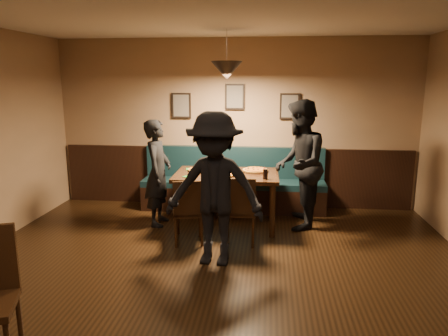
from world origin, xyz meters
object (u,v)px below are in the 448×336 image
object	(u,v)px
booth_bench	(233,180)
chair_near_right	(240,209)
diner_left	(158,173)
dining_table	(227,200)
tabasco_bottle	(264,171)
diner_front	(214,189)
soda_glass	(265,174)
chair_near_left	(188,210)
diner_right	(299,165)

from	to	relation	value
booth_bench	chair_near_right	distance (m)	1.47
diner_left	chair_near_right	bearing A→B (deg)	-116.14
dining_table	tabasco_bottle	bearing A→B (deg)	-6.13
diner_front	soda_glass	bearing A→B (deg)	66.84
booth_bench	dining_table	world-z (taller)	booth_bench
chair_near_left	chair_near_right	world-z (taller)	chair_near_right
diner_left	diner_front	xyz separation A→B (m)	(1.00, -1.26, 0.11)
dining_table	diner_front	world-z (taller)	diner_front
booth_bench	diner_left	xyz separation A→B (m)	(-1.04, -0.83, 0.28)
booth_bench	diner_front	world-z (taller)	diner_front
diner_right	tabasco_bottle	xyz separation A→B (m)	(-0.50, -0.13, -0.08)
soda_glass	tabasco_bottle	size ratio (longest dim) A/B	1.21
chair_near_left	chair_near_right	bearing A→B (deg)	-9.52
chair_near_left	tabasco_bottle	xyz separation A→B (m)	(0.98, 0.64, 0.42)
soda_glass	tabasco_bottle	world-z (taller)	soda_glass
diner_left	tabasco_bottle	distance (m)	1.56
dining_table	chair_near_left	world-z (taller)	chair_near_left
dining_table	chair_near_right	bearing A→B (deg)	-70.02
booth_bench	chair_near_left	distance (m)	1.58
chair_near_left	diner_left	world-z (taller)	diner_left
diner_front	diner_right	bearing A→B (deg)	59.41
booth_bench	tabasco_bottle	size ratio (longest dim) A/B	26.09
chair_near_left	soda_glass	distance (m)	1.16
diner_right	chair_near_right	bearing A→B (deg)	-41.77
booth_bench	chair_near_right	size ratio (longest dim) A/B	3.26
diner_front	tabasco_bottle	distance (m)	1.35
chair_near_left	diner_front	world-z (taller)	diner_front
diner_right	tabasco_bottle	size ratio (longest dim) A/B	16.18
chair_near_left	tabasco_bottle	world-z (taller)	tabasco_bottle
diner_left	tabasco_bottle	bearing A→B (deg)	-91.01
dining_table	diner_front	distance (m)	1.37
booth_bench	diner_right	bearing A→B (deg)	-35.86
booth_bench	tabasco_bottle	world-z (taller)	booth_bench
diner_front	chair_near_right	bearing A→B (deg)	75.36
diner_left	tabasco_bottle	world-z (taller)	diner_left
dining_table	soda_glass	size ratio (longest dim) A/B	10.69
chair_near_left	diner_front	xyz separation A→B (m)	(0.43, -0.59, 0.45)
diner_right	diner_front	size ratio (longest dim) A/B	1.04
diner_front	tabasco_bottle	bearing A→B (deg)	72.89
tabasco_bottle	soda_glass	bearing A→B (deg)	-84.83
chair_near_left	diner_left	xyz separation A→B (m)	(-0.57, 0.68, 0.34)
diner_right	soda_glass	distance (m)	0.61
booth_bench	chair_near_left	world-z (taller)	booth_bench
diner_left	booth_bench	bearing A→B (deg)	-51.00
chair_near_left	diner_front	size ratio (longest dim) A/B	0.49
soda_glass	chair_near_left	bearing A→B (deg)	-158.39
chair_near_right	chair_near_left	bearing A→B (deg)	-177.16
booth_bench	diner_right	distance (m)	1.32
dining_table	soda_glass	world-z (taller)	soda_glass
dining_table	tabasco_bottle	size ratio (longest dim) A/B	12.94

